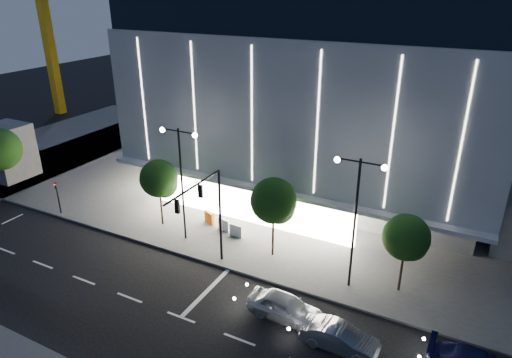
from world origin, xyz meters
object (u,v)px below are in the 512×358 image
object	(u,v)px
tree_left	(159,180)
barrier_d	(236,231)
ped_signal_far	(58,195)
barrier_b	(224,225)
tree_mid	(274,203)
barrier_c	(209,218)
street_lamp_east	(356,206)
car_lead	(285,307)
car_second	(340,338)
street_lamp_west	(181,169)
traffic_mast	(208,206)
tree_right	(406,240)

from	to	relation	value
tree_left	barrier_d	world-z (taller)	tree_left
ped_signal_far	barrier_b	xyz separation A→B (m)	(14.05, 3.92, -1.24)
tree_mid	barrier_c	xyz separation A→B (m)	(-6.67, 1.84, -3.68)
barrier_c	barrier_d	xyz separation A→B (m)	(2.99, -0.80, 0.00)
street_lamp_east	tree_left	bearing A→B (deg)	176.35
car_lead	barrier_c	distance (m)	12.64
car_lead	car_second	world-z (taller)	car_lead
tree_mid	car_lead	world-z (taller)	tree_mid
barrier_c	car_lead	bearing A→B (deg)	-12.62
tree_mid	barrier_d	bearing A→B (deg)	164.29
tree_left	car_lead	size ratio (longest dim) A/B	1.24
street_lamp_west	tree_mid	distance (m)	7.28
car_lead	car_second	distance (m)	3.73
traffic_mast	ped_signal_far	world-z (taller)	traffic_mast
street_lamp_west	tree_left	bearing A→B (deg)	161.06
tree_left	barrier_d	xyz separation A→B (m)	(6.32, 1.03, -3.38)
tree_mid	tree_right	world-z (taller)	tree_mid
street_lamp_west	tree_right	world-z (taller)	street_lamp_west
tree_mid	ped_signal_far	bearing A→B (deg)	-172.45
ped_signal_far	traffic_mast	bearing A→B (deg)	-4.15
traffic_mast	tree_left	size ratio (longest dim) A/B	1.24
tree_left	barrier_d	bearing A→B (deg)	9.30
car_second	barrier_b	xyz separation A→B (m)	(-12.09, 7.95, -0.05)
car_lead	tree_left	bearing A→B (deg)	69.72
barrier_d	ped_signal_far	bearing A→B (deg)	-162.79
barrier_d	tree_left	bearing A→B (deg)	-166.54
barrier_b	street_lamp_west	bearing A→B (deg)	-117.80
street_lamp_west	street_lamp_east	size ratio (longest dim) A/B	1.00
car_second	traffic_mast	bearing A→B (deg)	74.58
tree_left	barrier_b	xyz separation A→B (m)	(5.02, 1.40, -3.38)
tree_right	barrier_c	distance (m)	16.11
traffic_mast	barrier_b	xyz separation A→B (m)	(-1.95, 5.08, -4.38)
barrier_c	street_lamp_east	bearing A→B (deg)	11.12
barrier_d	traffic_mast	bearing A→B (deg)	-77.97
ped_signal_far	car_lead	xyz separation A→B (m)	(22.52, -3.16, -1.10)
tree_left	tree_right	bearing A→B (deg)	-0.00
ped_signal_far	tree_mid	distance (m)	19.35
tree_mid	barrier_b	world-z (taller)	tree_mid
traffic_mast	car_second	distance (m)	11.39
tree_right	car_second	xyz separation A→B (m)	(-1.89, -6.56, -3.18)
barrier_d	tree_right	bearing A→B (deg)	-0.50
ped_signal_far	barrier_d	world-z (taller)	ped_signal_far
traffic_mast	barrier_d	bearing A→B (deg)	97.87
street_lamp_east	car_lead	distance (m)	7.39
tree_right	barrier_d	bearing A→B (deg)	175.33
ped_signal_far	barrier_c	world-z (taller)	ped_signal_far
ped_signal_far	car_second	bearing A→B (deg)	-8.78
tree_mid	car_lead	bearing A→B (deg)	-58.42
traffic_mast	barrier_c	bearing A→B (deg)	123.44
traffic_mast	car_lead	bearing A→B (deg)	-17.03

